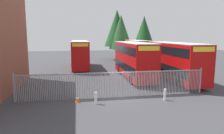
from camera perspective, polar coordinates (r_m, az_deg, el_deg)
ground_plane at (r=25.33m, az=-1.55°, el=-3.14°), size 100.00×100.00×0.00m
palisade_fence at (r=17.29m, az=0.65°, el=-4.69°), size 16.08×0.14×2.35m
double_decker_bus_near_gate at (r=25.18m, az=6.02°, el=2.33°), size 2.54×10.81×4.42m
double_decker_bus_behind_fence_left at (r=24.78m, az=17.14°, el=1.89°), size 2.54×10.81×4.42m
double_decker_bus_behind_fence_right at (r=33.23m, az=-8.97°, el=3.78°), size 2.54×10.81×4.42m
double_decker_bus_far_back at (r=38.54m, az=6.81°, el=4.48°), size 2.54×10.81×4.42m
bollard_near_left at (r=15.78m, az=-4.53°, el=-8.67°), size 0.20×0.20×0.95m
bollard_center_front at (r=17.20m, az=14.55°, el=-7.47°), size 0.20×0.20×0.95m
traffic_cone_by_gate at (r=16.43m, az=-9.73°, el=-8.75°), size 0.34×0.34×0.59m
tree_tall_back at (r=43.86m, az=2.52°, el=9.70°), size 5.03×5.03×9.60m
tree_short_side at (r=43.72m, az=8.91°, el=9.50°), size 4.72×4.72×9.30m
tree_mid_row at (r=45.09m, az=1.41°, el=10.81°), size 5.48×5.48×10.82m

